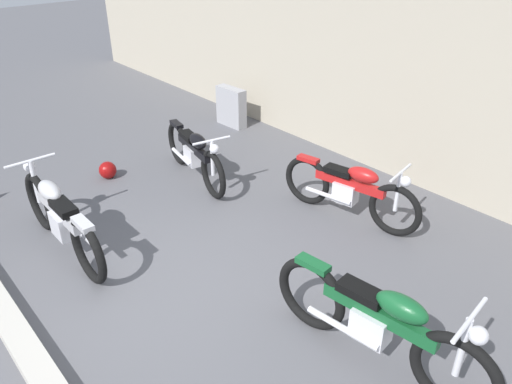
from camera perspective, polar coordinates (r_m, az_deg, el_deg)
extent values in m
plane|color=#56565B|center=(5.32, -10.79, -11.74)|extent=(40.00, 40.00, 0.00)
cube|color=#B2A893|center=(7.38, 17.72, 11.02)|extent=(18.00, 0.30, 2.62)
cube|color=#B7B2A8|center=(4.97, -24.24, -16.89)|extent=(18.00, 0.24, 0.12)
cube|color=#9E9EA3|center=(9.27, -2.85, 9.67)|extent=(0.63, 0.23, 0.71)
sphere|color=maroon|center=(7.70, -16.56, 2.41)|extent=(0.26, 0.26, 0.26)
torus|color=black|center=(6.64, -23.42, -1.03)|extent=(0.73, 0.09, 0.73)
torus|color=black|center=(5.51, -18.60, -6.43)|extent=(0.73, 0.09, 0.73)
cube|color=silver|center=(6.01, -21.10, -3.52)|extent=(0.32, 0.20, 0.28)
cube|color=#ADADB2|center=(5.97, -21.55, -2.02)|extent=(1.03, 0.10, 0.12)
ellipsoid|color=#ADADB2|center=(6.04, -22.48, 0.13)|extent=(0.44, 0.20, 0.20)
cube|color=black|center=(5.76, -21.12, -1.62)|extent=(0.40, 0.18, 0.08)
cube|color=#ADADB2|center=(5.33, -19.17, -3.43)|extent=(0.32, 0.12, 0.06)
cylinder|color=silver|center=(6.51, -23.89, 1.08)|extent=(0.06, 0.06, 0.55)
cylinder|color=silver|center=(6.40, -24.38, 3.26)|extent=(0.04, 0.58, 0.04)
sphere|color=silver|center=(6.51, -24.43, 2.69)|extent=(0.14, 0.14, 0.14)
cylinder|color=silver|center=(5.92, -19.18, -4.52)|extent=(0.70, 0.06, 0.06)
torus|color=black|center=(4.33, 21.73, -18.72)|extent=(0.74, 0.18, 0.74)
torus|color=black|center=(4.73, 6.28, -11.48)|extent=(0.74, 0.18, 0.74)
cube|color=silver|center=(4.48, 12.99, -14.61)|extent=(0.34, 0.24, 0.28)
cube|color=#145128|center=(4.36, 13.81, -13.35)|extent=(1.04, 0.22, 0.12)
ellipsoid|color=#145128|center=(4.19, 16.30, -12.51)|extent=(0.47, 0.25, 0.20)
cube|color=black|center=(4.33, 11.91, -11.06)|extent=(0.42, 0.23, 0.08)
cube|color=#145128|center=(4.52, 6.52, -8.16)|extent=(0.34, 0.16, 0.06)
cylinder|color=silver|center=(4.13, 22.46, -16.09)|extent=(0.06, 0.06, 0.56)
cylinder|color=silver|center=(3.95, 23.23, -13.21)|extent=(0.10, 0.59, 0.04)
sphere|color=silver|center=(4.00, 24.03, -14.72)|extent=(0.14, 0.14, 0.14)
cylinder|color=silver|center=(4.52, 9.81, -15.01)|extent=(0.71, 0.14, 0.06)
torus|color=black|center=(6.81, -4.90, 1.94)|extent=(0.68, 0.21, 0.67)
torus|color=black|center=(7.85, -8.88, 5.52)|extent=(0.68, 0.21, 0.67)
cube|color=silver|center=(7.35, -7.18, 4.12)|extent=(0.33, 0.24, 0.26)
cube|color=black|center=(7.26, -7.11, 5.05)|extent=(0.95, 0.27, 0.11)
ellipsoid|color=black|center=(7.05, -6.64, 5.81)|extent=(0.43, 0.26, 0.18)
cube|color=black|center=(7.35, -7.69, 6.35)|extent=(0.39, 0.23, 0.07)
cube|color=black|center=(7.73, -9.05, 7.65)|extent=(0.31, 0.17, 0.06)
cylinder|color=silver|center=(6.70, -5.00, 3.88)|extent=(0.05, 0.05, 0.51)
cylinder|color=silver|center=(6.59, -5.09, 5.87)|extent=(0.13, 0.53, 0.03)
sphere|color=silver|center=(6.57, -4.78, 4.91)|extent=(0.13, 0.13, 0.13)
cylinder|color=silver|center=(7.50, -8.50, 4.00)|extent=(0.64, 0.18, 0.06)
torus|color=black|center=(6.20, 15.55, -2.04)|extent=(0.68, 0.21, 0.67)
torus|color=black|center=(6.68, 5.85, 1.32)|extent=(0.68, 0.21, 0.67)
cube|color=silver|center=(6.42, 10.17, -0.03)|extent=(0.32, 0.24, 0.26)
cube|color=#B21919|center=(6.34, 10.65, 1.01)|extent=(0.95, 0.27, 0.11)
ellipsoid|color=#B21919|center=(6.20, 12.13, 1.91)|extent=(0.43, 0.26, 0.18)
cube|color=black|center=(6.35, 9.43, 2.40)|extent=(0.39, 0.23, 0.07)
cube|color=#B21919|center=(6.54, 5.98, 3.75)|extent=(0.31, 0.16, 0.06)
cylinder|color=silver|center=(6.08, 15.86, 0.01)|extent=(0.05, 0.05, 0.51)
cylinder|color=silver|center=(5.96, 16.18, 2.14)|extent=(0.13, 0.53, 0.03)
sphere|color=silver|center=(5.98, 16.70, 1.15)|extent=(0.13, 0.13, 0.13)
cylinder|color=silver|center=(6.44, 8.21, -0.42)|extent=(0.64, 0.18, 0.06)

